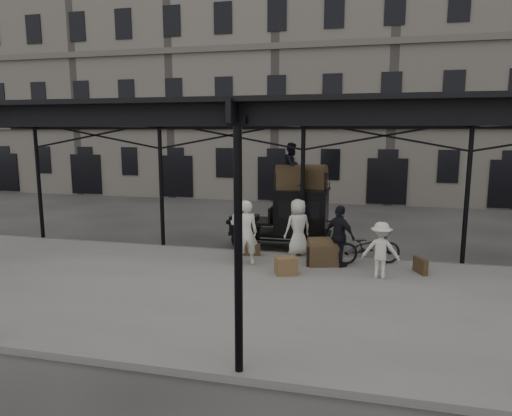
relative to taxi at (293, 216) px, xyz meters
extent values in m
plane|color=#383533|center=(0.49, -3.18, -1.20)|extent=(120.00, 120.00, 0.00)
cube|color=slate|center=(0.49, -5.18, -1.13)|extent=(28.00, 8.00, 0.15)
cylinder|color=black|center=(-9.51, -1.18, 0.95)|extent=(0.14, 0.14, 4.30)
cylinder|color=black|center=(0.49, -1.18, 0.95)|extent=(0.14, 0.14, 4.30)
cylinder|color=black|center=(0.49, -8.98, 0.95)|extent=(0.14, 0.14, 4.30)
cube|color=black|center=(0.49, -1.18, 3.28)|extent=(22.00, 0.10, 0.45)
cube|color=black|center=(0.49, -8.98, 3.28)|extent=(22.00, 0.10, 0.45)
cube|color=black|center=(0.49, -4.88, 3.45)|extent=(22.50, 9.00, 0.08)
cube|color=silver|center=(0.49, -4.88, 3.52)|extent=(18.00, 7.00, 0.04)
cube|color=slate|center=(0.49, 14.82, 5.80)|extent=(64.00, 8.00, 14.00)
cylinder|color=black|center=(-1.68, -0.72, -0.80)|extent=(0.80, 0.10, 0.80)
cylinder|color=black|center=(-1.68, 0.72, -0.80)|extent=(0.80, 0.10, 0.80)
cylinder|color=black|center=(0.92, -0.72, -0.80)|extent=(0.80, 0.10, 0.80)
cylinder|color=black|center=(0.92, 0.72, -0.80)|extent=(0.80, 0.10, 0.80)
cube|color=black|center=(-0.43, 0.00, -0.65)|extent=(3.60, 1.25, 0.12)
cube|color=black|center=(-1.78, 0.00, -0.35)|extent=(0.90, 1.00, 0.55)
cube|color=black|center=(-2.25, 0.00, -0.35)|extent=(0.06, 0.70, 0.55)
cube|color=black|center=(-0.98, 0.00, -0.25)|extent=(0.70, 1.30, 0.10)
cube|color=black|center=(0.32, 0.00, 0.15)|extent=(1.80, 1.45, 1.55)
cube|color=black|center=(0.32, -0.73, 0.35)|extent=(1.40, 0.02, 0.60)
cube|color=black|center=(0.32, 0.00, 0.95)|extent=(1.90, 1.55, 0.06)
imported|color=silver|center=(-0.99, -2.85, -0.06)|extent=(0.86, 0.72, 1.99)
imported|color=beige|center=(-1.54, -1.38, -0.16)|extent=(1.03, 0.91, 1.79)
imported|color=beige|center=(0.39, -1.38, -0.12)|extent=(1.09, 1.02, 1.87)
imported|color=black|center=(1.80, -2.39, -0.12)|extent=(1.14, 1.02, 1.86)
imported|color=beige|center=(2.97, -3.21, -0.27)|extent=(1.06, 0.67, 1.58)
imported|color=black|center=(2.64, -1.92, -0.52)|extent=(2.14, 1.31, 1.06)
imported|color=black|center=(-0.03, -0.10, 1.79)|extent=(0.82, 0.93, 1.62)
cube|color=brown|center=(0.37, -3.53, -0.80)|extent=(0.73, 0.66, 0.50)
cube|color=#4F3924|center=(4.11, -2.53, -0.83)|extent=(0.38, 0.61, 0.45)
cube|color=#4F3924|center=(-1.08, -1.82, -0.85)|extent=(0.62, 0.27, 0.40)
camera|label=1|loc=(2.45, -15.92, 2.97)|focal=32.00mm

